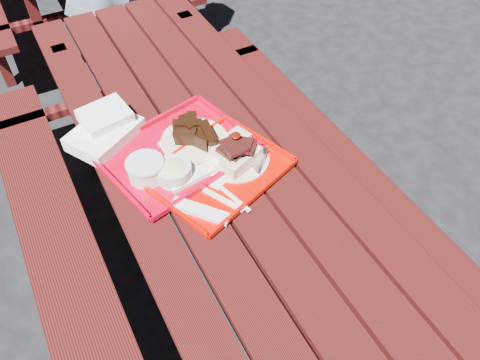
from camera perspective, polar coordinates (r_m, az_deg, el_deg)
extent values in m
plane|color=black|center=(2.18, -1.92, -11.84)|extent=(60.00, 60.00, 0.00)
cube|color=#420F0C|center=(1.53, -12.69, -2.54)|extent=(0.14, 2.40, 0.04)
cube|color=#420F0C|center=(1.55, -7.54, -0.53)|extent=(0.14, 2.40, 0.04)
cube|color=#420F0C|center=(1.59, -2.58, 1.40)|extent=(0.14, 2.40, 0.04)
cube|color=#420F0C|center=(1.64, 2.13, 3.22)|extent=(0.14, 2.40, 0.04)
cube|color=#420F0C|center=(1.70, 6.55, 4.91)|extent=(0.14, 2.40, 0.04)
cube|color=#420F0C|center=(1.76, -19.70, -11.99)|extent=(0.25, 2.40, 0.04)
cube|color=#420F0C|center=(2.48, -23.27, 0.91)|extent=(0.06, 0.06, 0.42)
cube|color=#420F0C|center=(2.04, 12.44, 1.27)|extent=(0.25, 2.40, 0.04)
cube|color=#420F0C|center=(2.69, 0.87, 9.67)|extent=(0.06, 0.06, 0.42)
cube|color=#420F0C|center=(2.47, -18.86, 7.62)|extent=(0.06, 0.06, 0.75)
cube|color=#420F0C|center=(2.58, -6.00, 12.10)|extent=(0.06, 0.06, 0.75)
cube|color=#420F0C|center=(2.47, -12.54, 10.96)|extent=(1.40, 0.06, 0.04)
cube|color=#420F0C|center=(3.39, -27.26, 13.21)|extent=(0.06, 0.06, 0.42)
cube|color=#420F0C|center=(3.54, -8.47, 19.57)|extent=(0.06, 0.06, 0.42)
cube|color=#420F0C|center=(3.21, -23.13, 16.39)|extent=(0.06, 0.06, 0.75)
cube|color=#420F0C|center=(3.29, -12.71, 19.86)|extent=(0.06, 0.06, 0.75)
cube|color=#420F0C|center=(3.21, -18.14, 19.06)|extent=(1.40, 0.06, 0.04)
cube|color=#C20A00|center=(1.54, -2.65, 0.81)|extent=(0.50, 0.44, 0.01)
cube|color=#C20A00|center=(1.61, -6.80, 3.98)|extent=(0.40, 0.15, 0.02)
cube|color=#C20A00|center=(1.45, 1.89, -1.95)|extent=(0.40, 0.15, 0.02)
cube|color=#C20A00|center=(1.63, 2.41, 5.14)|extent=(0.12, 0.31, 0.02)
cube|color=#C20A00|center=(1.44, -8.43, -3.34)|extent=(0.12, 0.31, 0.02)
cylinder|color=beige|center=(1.57, -0.51, 2.72)|extent=(0.23, 0.23, 0.01)
cube|color=beige|center=(1.53, 0.15, 2.59)|extent=(0.16, 0.11, 0.04)
cube|color=beige|center=(1.58, -1.17, 4.33)|extent=(0.16, 0.11, 0.04)
ellipsoid|color=#4B0B03|center=(1.49, -0.54, 5.77)|extent=(0.03, 0.03, 0.01)
cylinder|color=silver|center=(1.51, -8.03, 0.92)|extent=(0.11, 0.11, 0.06)
ellipsoid|color=beige|center=(1.49, -8.10, 1.36)|extent=(0.10, 0.10, 0.04)
cylinder|color=silver|center=(1.58, -6.60, 2.71)|extent=(0.12, 0.12, 0.01)
cube|color=white|center=(1.42, -4.84, -3.78)|extent=(0.15, 0.17, 0.02)
cube|color=white|center=(1.45, -2.05, -2.44)|extent=(0.08, 0.14, 0.01)
cube|color=white|center=(1.46, -1.01, -2.01)|extent=(0.06, 0.16, 0.00)
cube|color=white|center=(1.50, -2.89, -0.32)|extent=(0.06, 0.06, 0.00)
cube|color=#B3001A|center=(1.61, -7.60, 3.12)|extent=(0.54, 0.46, 0.01)
cube|color=#B3001A|center=(1.71, -11.26, 6.64)|extent=(0.46, 0.12, 0.02)
cube|color=#B3001A|center=(1.49, -3.55, -0.07)|extent=(0.46, 0.12, 0.02)
cube|color=#B3001A|center=(1.70, -1.33, 7.24)|extent=(0.10, 0.35, 0.02)
cube|color=#B3001A|center=(1.53, -14.64, -0.67)|extent=(0.10, 0.35, 0.02)
cube|color=white|center=(1.62, -6.14, 4.28)|extent=(0.19, 0.19, 0.01)
cylinder|color=beige|center=(1.62, -5.57, 4.82)|extent=(0.23, 0.23, 0.01)
cylinder|color=white|center=(1.52, -11.38, 1.16)|extent=(0.12, 0.12, 0.06)
cylinder|color=silver|center=(1.50, -11.57, 2.02)|extent=(0.12, 0.12, 0.01)
cube|color=white|center=(1.52, -5.43, 0.60)|extent=(0.19, 0.07, 0.02)
cube|color=silver|center=(1.59, -1.17, 3.49)|extent=(0.06, 0.05, 0.00)
cube|color=white|center=(1.70, -16.14, 5.38)|extent=(0.29, 0.27, 0.05)
cube|color=white|center=(1.70, -16.12, 7.47)|extent=(0.18, 0.16, 0.04)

